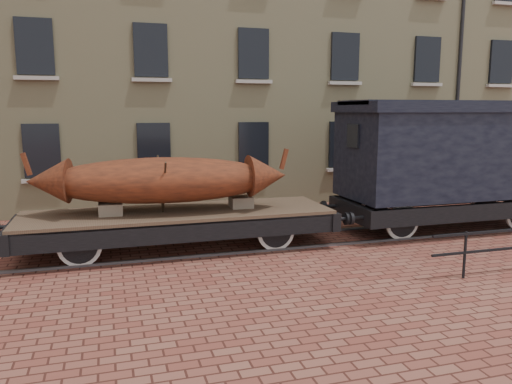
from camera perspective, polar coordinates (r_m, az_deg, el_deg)
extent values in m
plane|color=brown|center=(13.24, 1.63, -5.85)|extent=(90.00, 90.00, 0.00)
cube|color=tan|center=(23.49, 0.98, 18.00)|extent=(40.00, 10.00, 14.00)
cube|color=black|center=(17.25, -23.27, 4.37)|extent=(1.10, 0.12, 1.70)
cube|color=#A09B93|center=(17.29, -23.09, 1.22)|extent=(1.30, 0.18, 0.12)
cube|color=black|center=(17.21, -11.59, 4.93)|extent=(1.10, 0.12, 1.70)
cube|color=#A09B93|center=(17.24, -11.46, 1.76)|extent=(1.30, 0.18, 0.12)
cube|color=black|center=(17.86, -0.29, 5.27)|extent=(1.10, 0.12, 1.70)
cube|color=#A09B93|center=(17.90, -0.23, 2.22)|extent=(1.30, 0.18, 0.12)
cube|color=black|center=(19.14, 9.86, 5.41)|extent=(1.10, 0.12, 1.70)
cube|color=#A09B93|center=(19.17, 9.86, 2.56)|extent=(1.30, 0.18, 0.12)
cube|color=black|center=(20.94, 18.51, 5.39)|extent=(1.10, 0.12, 1.70)
cube|color=#A09B93|center=(20.97, 18.47, 2.79)|extent=(1.30, 0.18, 0.12)
cube|color=black|center=(23.12, 25.66, 5.29)|extent=(1.10, 0.12, 1.70)
cube|color=#A09B93|center=(23.15, 25.59, 2.93)|extent=(1.30, 0.18, 0.12)
cube|color=black|center=(17.31, -23.97, 14.97)|extent=(1.10, 0.12, 1.70)
cube|color=#A09B93|center=(17.17, -23.78, 11.84)|extent=(1.30, 0.18, 0.12)
cube|color=black|center=(17.27, -11.95, 15.57)|extent=(1.10, 0.12, 1.70)
cube|color=#A09B93|center=(17.13, -11.82, 12.44)|extent=(1.30, 0.18, 0.12)
cube|color=black|center=(17.92, -0.30, 15.53)|extent=(1.10, 0.12, 1.70)
cube|color=#A09B93|center=(17.78, -0.24, 12.51)|extent=(1.30, 0.18, 0.12)
cube|color=black|center=(19.20, 10.14, 14.98)|extent=(1.10, 0.12, 1.70)
cube|color=#A09B93|center=(19.07, 10.13, 12.15)|extent=(1.30, 0.18, 0.12)
cube|color=black|center=(20.99, 18.97, 14.14)|extent=(1.10, 0.12, 1.70)
cube|color=#A09B93|center=(20.87, 18.93, 11.55)|extent=(1.30, 0.18, 0.12)
cube|color=black|center=(23.17, 26.23, 13.19)|extent=(1.10, 0.12, 1.70)
cube|color=#A09B93|center=(23.06, 26.16, 10.85)|extent=(1.30, 0.18, 0.12)
cube|color=#A09B93|center=(23.42, 26.75, 18.67)|extent=(1.30, 0.18, 0.12)
cylinder|color=black|center=(22.07, 22.55, 17.87)|extent=(0.14, 0.14, 14.00)
cube|color=#59595E|center=(12.58, 2.67, -6.54)|extent=(30.00, 0.08, 0.06)
cube|color=#59595E|center=(13.90, 0.70, -4.98)|extent=(30.00, 0.08, 0.06)
cylinder|color=black|center=(11.29, 22.75, -6.65)|extent=(0.06, 0.06, 1.00)
cube|color=brown|center=(12.50, -8.86, -2.43)|extent=(7.53, 2.21, 0.12)
cube|color=black|center=(11.56, -8.13, -4.60)|extent=(7.53, 0.16, 0.45)
cube|color=black|center=(13.54, -9.43, -2.57)|extent=(7.53, 0.16, 0.45)
cube|color=black|center=(12.63, -26.05, -4.28)|extent=(0.22, 2.31, 0.45)
cylinder|color=black|center=(13.40, -26.73, -3.59)|extent=(0.35, 0.10, 0.10)
cube|color=black|center=(13.56, 7.14, -2.50)|extent=(0.22, 2.31, 0.45)
cylinder|color=black|center=(13.01, 9.61, -3.07)|extent=(0.35, 0.10, 0.10)
cylinder|color=black|center=(13.09, 10.28, -3.02)|extent=(0.08, 0.32, 0.32)
cylinder|color=black|center=(14.35, 6.96, -1.84)|extent=(0.35, 0.10, 0.10)
cylinder|color=black|center=(14.42, 7.58, -1.80)|extent=(0.08, 0.32, 0.32)
cylinder|color=black|center=(12.51, -19.37, -5.01)|extent=(0.10, 1.91, 0.10)
cylinder|color=silver|center=(11.82, -19.52, -5.86)|extent=(0.96, 0.07, 0.96)
cylinder|color=black|center=(11.82, -19.52, -5.86)|extent=(0.79, 0.10, 0.79)
cube|color=black|center=(11.64, -19.61, -4.86)|extent=(0.90, 0.08, 0.10)
cylinder|color=silver|center=(13.21, -19.24, -4.26)|extent=(0.96, 0.07, 0.96)
cylinder|color=black|center=(13.21, -19.24, -4.26)|extent=(0.79, 0.10, 0.79)
cube|color=black|center=(13.28, -19.27, -3.13)|extent=(0.90, 0.08, 0.10)
cylinder|color=black|center=(13.10, 1.27, -3.84)|extent=(0.10, 1.91, 0.10)
cylinder|color=silver|center=(12.44, 2.29, -4.57)|extent=(0.96, 0.07, 0.96)
cylinder|color=black|center=(12.44, 2.29, -4.57)|extent=(0.79, 0.10, 0.79)
cube|color=black|center=(12.27, 2.48, -3.60)|extent=(0.90, 0.08, 0.10)
cylinder|color=silver|center=(13.77, 0.35, -3.19)|extent=(0.96, 0.07, 0.96)
cylinder|color=black|center=(13.77, 0.35, -3.19)|extent=(0.79, 0.10, 0.79)
cube|color=black|center=(13.83, 0.20, -2.11)|extent=(0.90, 0.08, 0.10)
cube|color=black|center=(12.58, -8.81, -4.18)|extent=(4.02, 0.06, 0.06)
cube|color=#857258|center=(12.35, -16.28, -1.89)|extent=(0.55, 0.50, 0.28)
cube|color=#857258|center=(12.77, -1.72, -1.15)|extent=(0.55, 0.50, 0.28)
ellipsoid|color=maroon|center=(12.31, -10.69, 1.33)|extent=(5.67, 2.22, 1.11)
cone|color=maroon|center=(12.56, -22.75, 1.14)|extent=(1.05, 1.13, 1.05)
cube|color=maroon|center=(12.60, -24.78, 2.92)|extent=(0.23, 0.13, 0.53)
cone|color=maroon|center=(12.60, 1.31, 1.90)|extent=(1.05, 1.13, 1.05)
cube|color=maroon|center=(12.66, 3.22, 3.79)|extent=(0.23, 0.13, 0.53)
cylinder|color=#31251A|center=(11.89, -10.44, 0.43)|extent=(0.05, 0.95, 1.34)
cylinder|color=#31251A|center=(12.77, -10.89, 1.02)|extent=(0.05, 0.95, 1.34)
cube|color=black|center=(14.78, 23.70, -2.16)|extent=(6.20, 0.17, 0.47)
cube|color=black|center=(16.54, 18.64, -0.70)|extent=(6.20, 0.17, 0.47)
cube|color=black|center=(13.98, 10.90, -2.15)|extent=(0.23, 2.48, 0.47)
cylinder|color=black|center=(13.06, 10.76, -2.97)|extent=(0.08, 0.33, 0.33)
cylinder|color=black|center=(14.51, 7.76, -1.65)|extent=(0.08, 0.33, 0.33)
cylinder|color=black|center=(14.58, 14.84, -2.74)|extent=(0.10, 1.96, 0.10)
cylinder|color=silver|center=(13.99, 16.38, -3.31)|extent=(0.99, 0.07, 0.99)
cylinder|color=black|center=(13.99, 16.38, -3.31)|extent=(0.81, 0.10, 0.81)
cylinder|color=silver|center=(15.19, 13.43, -2.20)|extent=(0.99, 0.07, 0.99)
cylinder|color=black|center=(15.19, 13.43, -2.20)|extent=(0.81, 0.10, 0.81)
cylinder|color=black|center=(16.95, 26.25, -1.74)|extent=(0.10, 1.96, 0.10)
cylinder|color=silver|center=(17.47, 24.66, -1.32)|extent=(0.99, 0.07, 0.99)
cylinder|color=black|center=(17.47, 24.66, -1.32)|extent=(0.81, 0.10, 0.81)
cube|color=black|center=(15.45, 21.35, 4.07)|extent=(6.20, 2.48, 2.38)
cube|color=black|center=(15.40, 21.65, 9.02)|extent=(6.39, 2.63, 0.29)
cube|color=black|center=(15.40, 21.68, 9.44)|extent=(6.39, 1.76, 0.12)
cube|color=black|center=(13.72, 11.09, 6.33)|extent=(0.08, 0.62, 0.62)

